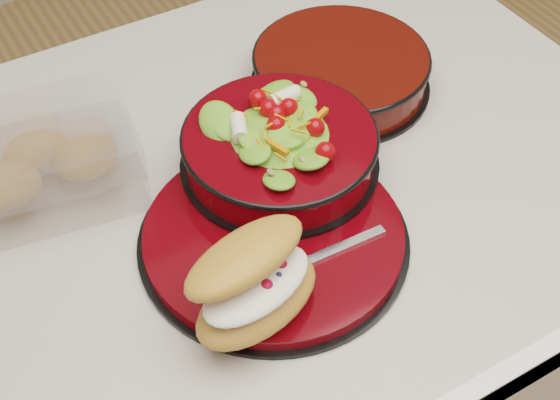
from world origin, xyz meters
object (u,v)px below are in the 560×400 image
dinner_plate (275,237)px  salad_bowl (280,143)px  extra_bowl (341,69)px  croissant (254,282)px  island_counter (198,400)px  pastry_box (43,161)px  fork (321,256)px

dinner_plate → salad_bowl: 0.11m
salad_bowl → extra_bowl: 0.19m
dinner_plate → salad_bowl: (0.06, 0.09, 0.05)m
croissant → island_counter: bearing=80.8°
island_counter → extra_bowl: size_ratio=5.11×
dinner_plate → pastry_box: (-0.19, 0.21, 0.03)m
fork → dinner_plate: bearing=24.9°
pastry_box → extra_bowl: (0.40, -0.01, -0.01)m
island_counter → salad_bowl: size_ratio=5.25×
pastry_box → salad_bowl: bearing=-17.4°
salad_bowl → pastry_box: bearing=153.6°
island_counter → salad_bowl: salad_bowl is taller
dinner_plate → croissant: 0.12m
croissant → extra_bowl: 0.39m
island_counter → pastry_box: bearing=135.3°
pastry_box → fork: bearing=-42.3°
salad_bowl → dinner_plate: bearing=-123.3°
island_counter → pastry_box: (-0.10, 0.10, 0.49)m
dinner_plate → croissant: bearing=-131.1°
dinner_plate → fork: size_ratio=2.04×
fork → salad_bowl: bearing=-10.9°
dinner_plate → croissant: (-0.07, -0.08, 0.05)m
croissant → pastry_box: size_ratio=0.69×
croissant → fork: size_ratio=1.07×
island_counter → fork: fork is taller
dinner_plate → fork: fork is taller
island_counter → fork: 0.51m
island_counter → dinner_plate: size_ratio=4.10×
extra_bowl → fork: bearing=-127.2°
croissant → salad_bowl: bearing=38.9°
salad_bowl → pastry_box: salad_bowl is taller
dinner_plate → croissant: size_ratio=1.90×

